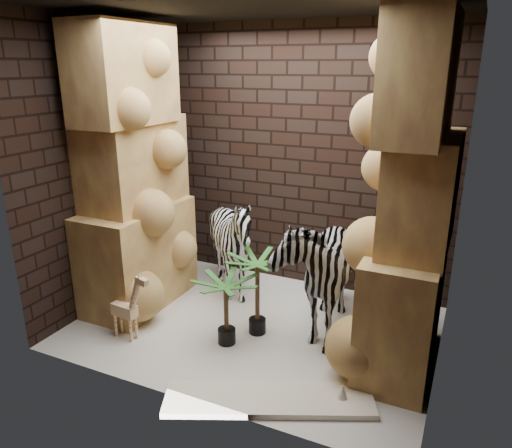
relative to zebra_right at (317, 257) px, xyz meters
The scene contains 14 objects.
floor 0.97m from the zebra_right, 152.37° to the right, with size 3.50×3.50×0.00m, color #EBE1C6.
ceiling 2.33m from the zebra_right, 152.37° to the right, with size 3.50×3.50×0.00m, color black.
wall_back 1.34m from the zebra_right, 119.59° to the left, with size 3.50×3.50×0.00m, color black.
wall_front 1.79m from the zebra_right, 109.60° to the right, with size 3.50×3.50×0.00m, color black.
wall_left 2.43m from the zebra_right, behind, with size 3.00×3.00×0.00m, color black.
wall_right 1.45m from the zebra_right, 13.39° to the right, with size 3.00×3.00×0.00m, color black.
rock_pillar_left 2.11m from the zebra_right, behind, with size 0.68×1.30×3.00m, color #E2C262, non-canonical shape.
rock_pillar_right 1.19m from the zebra_right, 18.16° to the right, with size 0.58×1.25×3.00m, color #E2C262, non-canonical shape.
zebra_right is the anchor object (origin of this frame).
zebra_left 1.13m from the zebra_right, 165.77° to the left, with size 1.00×1.24×1.12m, color white.
giraffe_toy 1.91m from the zebra_right, 148.32° to the right, with size 0.39×0.13×0.76m, color #F8CF94, non-canonical shape.
palm_front 0.69m from the zebra_right, 142.19° to the right, with size 0.36×0.36×0.83m, color #18421C, non-canonical shape.
palm_back 1.02m from the zebra_right, 134.84° to the right, with size 0.36×0.36×0.68m, color #18421C, non-canonical shape.
surfboard 1.48m from the zebra_right, 87.70° to the right, with size 1.65×0.40×0.05m, color #F7EBCD.
Camera 1 is at (1.84, -3.93, 2.54)m, focal length 33.89 mm.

